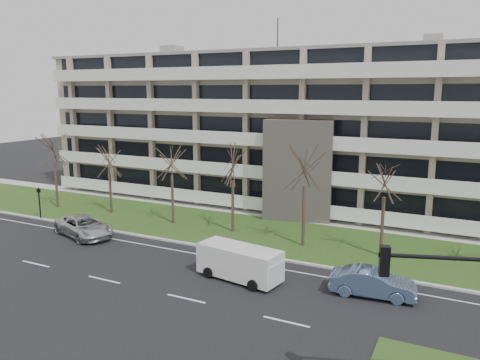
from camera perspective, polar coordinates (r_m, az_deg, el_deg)
The scene contains 16 objects.
ground at distance 27.26m, azimuth -6.59°, elevation -14.17°, with size 160.00×160.00×0.00m, color black.
grass_verge at distance 38.04m, azimuth 4.18°, elevation -6.71°, with size 90.00×10.00×0.06m, color #244717.
curb at distance 33.69m, azimuth 0.91°, elevation -8.98°, with size 90.00×0.35×0.12m, color #B2B2AD.
sidewalk at distance 42.97m, azimuth 6.98°, elevation -4.68°, with size 90.00×2.00×0.08m, color #B2B2AD.
lane_edge_line at distance 32.45m, azimuth -0.25°, elevation -9.88°, with size 90.00×0.12×0.01m, color white.
apartment_building at distance 48.07m, azimuth 9.92°, elevation 6.07°, with size 60.50×15.10×18.75m.
silver_pickup at distance 39.56m, azimuth -18.49°, elevation -5.38°, with size 2.70×5.85×1.63m, color silver.
blue_sedan at distance 28.12m, azimuth 15.87°, elevation -11.97°, with size 1.67×4.77×1.57m, color #6781B3.
white_van at distance 29.14m, azimuth 0.04°, elevation -9.75°, with size 5.58×2.83×2.07m.
pedestrian_signal at distance 45.80m, azimuth -23.28°, elevation -2.16°, with size 0.28×0.22×2.95m.
tree_0 at distance 49.10m, azimuth -21.81°, elevation 4.06°, with size 4.07×4.07×8.15m.
tree_1 at distance 45.36m, azimuth -15.72°, elevation 2.62°, with size 3.42×3.42×6.84m.
tree_2 at distance 40.48m, azimuth -8.36°, elevation 2.87°, with size 3.83×3.83×7.65m.
tree_3 at distance 37.55m, azimuth -0.90°, elevation 2.41°, with size 3.85×3.85×7.69m.
tree_4 at distance 34.28m, azimuth 7.93°, elevation 2.17°, with size 4.10×4.10×8.20m.
tree_5 at distance 33.41m, azimuth 17.30°, elevation 0.76°, with size 3.81×3.81×7.62m.
Camera 1 is at (13.63, -20.61, 11.51)m, focal length 35.00 mm.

